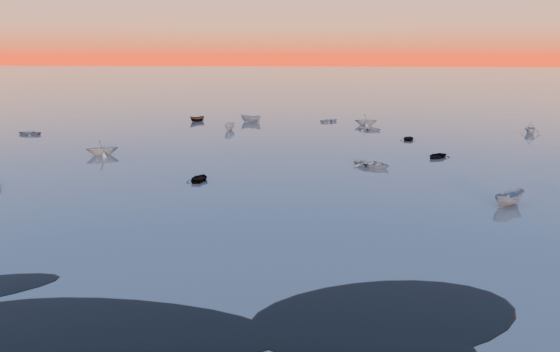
# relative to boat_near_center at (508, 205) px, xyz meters

# --- Properties ---
(ground) EXTENTS (600.00, 600.00, 0.00)m
(ground) POSITION_rel_boat_near_center_xyz_m (-23.72, 76.00, 0.00)
(ground) COLOR #675B55
(ground) RESTS_ON ground
(mud_lobes) EXTENTS (140.00, 6.00, 0.07)m
(mud_lobes) POSITION_rel_boat_near_center_xyz_m (-23.72, -25.00, 0.01)
(mud_lobes) COLOR black
(mud_lobes) RESTS_ON ground
(moored_fleet) EXTENTS (124.00, 58.00, 1.20)m
(moored_fleet) POSITION_rel_boat_near_center_xyz_m (-23.72, 29.00, 0.00)
(moored_fleet) COLOR #B8B7B3
(moored_fleet) RESTS_ON ground
(boat_near_center) EXTENTS (3.76, 4.05, 1.35)m
(boat_near_center) POSITION_rel_boat_near_center_xyz_m (0.00, 0.00, 0.00)
(boat_near_center) COLOR gray
(boat_near_center) RESTS_ON ground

